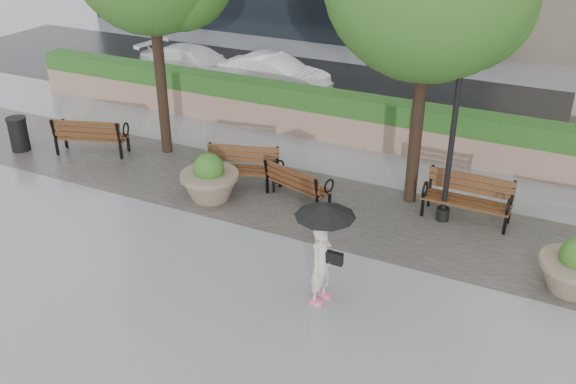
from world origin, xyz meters
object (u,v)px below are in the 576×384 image
at_px(pedestrian, 323,244).
at_px(bench_2, 298,190).
at_px(planter_right, 575,271).
at_px(bench_3, 466,208).
at_px(lamppost, 452,139).
at_px(trash_bin, 19,135).
at_px(car_right, 275,74).
at_px(bench_1, 242,175).
at_px(bench_0, 92,143).
at_px(planter_left, 210,181).
at_px(car_left, 196,66).

bearing_deg(pedestrian, bench_2, 44.06).
bearing_deg(planter_right, bench_3, 142.50).
bearing_deg(lamppost, trash_bin, -173.81).
relative_size(lamppost, car_right, 1.12).
xyz_separation_m(bench_1, pedestrian, (3.62, -3.42, 0.90)).
bearing_deg(planter_right, bench_1, 171.65).
xyz_separation_m(trash_bin, lamppost, (11.38, 1.23, 1.47)).
bearing_deg(bench_0, planter_left, 150.87).
distance_m(planter_left, car_right, 8.13).
relative_size(planter_right, car_right, 0.34).
relative_size(bench_2, trash_bin, 1.92).
height_order(bench_1, lamppost, lamppost).
height_order(trash_bin, pedestrian, pedestrian).
distance_m(bench_1, pedestrian, 5.06).
bearing_deg(car_right, bench_0, 166.25).
bearing_deg(planter_left, pedestrian, -32.23).
bearing_deg(car_left, bench_1, -133.52).
relative_size(trash_bin, pedestrian, 0.46).
bearing_deg(pedestrian, car_right, 43.48).
bearing_deg(car_left, bench_2, -126.94).
bearing_deg(car_left, car_right, -76.69).
height_order(lamppost, car_right, lamppost).
bearing_deg(bench_0, trash_bin, 2.50).
height_order(planter_left, pedestrian, pedestrian).
bearing_deg(car_left, planter_right, -114.12).
bearing_deg(bench_3, bench_2, -167.38).
relative_size(trash_bin, car_left, 0.20).
xyz_separation_m(bench_3, car_left, (-10.84, 5.78, 0.35)).
distance_m(bench_2, car_right, 8.14).
distance_m(trash_bin, lamppost, 11.54).
xyz_separation_m(bench_2, car_right, (-4.19, 6.96, 0.38)).
xyz_separation_m(bench_0, bench_1, (4.62, 0.08, -0.02)).
xyz_separation_m(bench_2, planter_left, (-1.87, -0.83, 0.19)).
height_order(bench_0, car_left, car_left).
bearing_deg(bench_0, bench_1, 163.16).
xyz_separation_m(bench_0, trash_bin, (-1.93, -0.71, 0.15)).
xyz_separation_m(bench_3, planter_right, (2.35, -1.80, 0.13)).
distance_m(car_left, car_right, 2.95).
bearing_deg(car_right, pedestrian, -146.43).
distance_m(bench_2, lamppost, 3.72).
height_order(bench_0, trash_bin, bench_0).
xyz_separation_m(planter_left, planter_right, (7.93, -0.18, -0.02)).
xyz_separation_m(planter_right, pedestrian, (-4.01, -2.30, 0.75)).
distance_m(bench_2, pedestrian, 4.00).
relative_size(bench_1, car_left, 0.42).
bearing_deg(planter_left, bench_1, 71.76).
distance_m(trash_bin, pedestrian, 10.52).
xyz_separation_m(bench_1, trash_bin, (-6.54, -0.79, 0.17)).
xyz_separation_m(bench_3, planter_left, (-5.59, -1.62, 0.15)).
height_order(bench_2, pedestrian, pedestrian).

